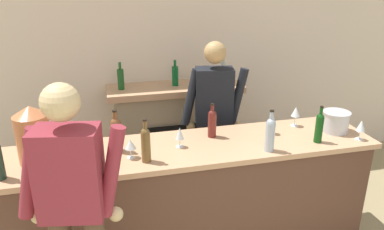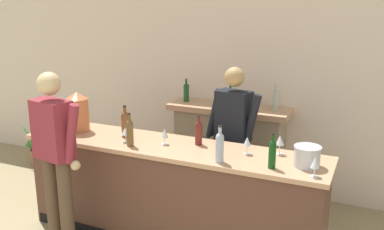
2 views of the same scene
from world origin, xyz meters
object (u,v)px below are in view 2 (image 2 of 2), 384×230
object	(u,v)px
copper_dispenser	(77,112)
wine_bottle_chardonnay_pale	(50,120)
fireplace_stone	(229,149)
person_bartender	(233,138)
ice_bucket_steel	(307,156)
wine_glass_mid_counter	(165,134)
wine_glass_near_bucket	(315,163)
wine_bottle_riesling_slim	(199,132)
wine_bottle_port_short	(220,146)
wine_glass_front_left	(247,142)
wine_bottle_cabernet_heavy	(125,123)
potted_plant_corner	(39,145)
wine_bottle_rose_blush	(130,132)
person_customer	(56,157)
wine_bottle_merlot_tall	(272,153)
wine_glass_front_right	(280,141)
wine_glass_back_row	(125,132)

from	to	relation	value
copper_dispenser	wine_bottle_chardonnay_pale	xyz separation A→B (m)	(-0.20, -0.21, -0.07)
fireplace_stone	person_bartender	size ratio (longest dim) A/B	0.87
ice_bucket_steel	wine_glass_mid_counter	xyz separation A→B (m)	(-1.38, 0.01, 0.02)
wine_glass_near_bucket	person_bartender	bearing A→B (deg)	138.51
wine_bottle_riesling_slim	copper_dispenser	bearing A→B (deg)	-175.29
wine_bottle_port_short	wine_glass_front_left	bearing A→B (deg)	61.10
ice_bucket_steel	wine_bottle_riesling_slim	world-z (taller)	wine_bottle_riesling_slim
wine_bottle_cabernet_heavy	wine_glass_front_left	distance (m)	1.31
potted_plant_corner	wine_bottle_rose_blush	size ratio (longest dim) A/B	2.13
person_customer	wine_bottle_riesling_slim	world-z (taller)	person_customer
wine_bottle_merlot_tall	wine_bottle_port_short	world-z (taller)	wine_bottle_port_short
person_bartender	wine_bottle_port_short	size ratio (longest dim) A/B	5.14
copper_dispenser	wine_glass_front_left	xyz separation A→B (m)	(1.90, 0.04, -0.10)
fireplace_stone	wine_bottle_merlot_tall	world-z (taller)	fireplace_stone
wine_bottle_cabernet_heavy	wine_glass_mid_counter	bearing A→B (deg)	-5.65
wine_bottle_port_short	wine_bottle_rose_blush	world-z (taller)	wine_bottle_port_short
potted_plant_corner	wine_bottle_merlot_tall	size ratio (longest dim) A/B	2.28
wine_glass_near_bucket	potted_plant_corner	bearing A→B (deg)	163.07
wine_bottle_riesling_slim	wine_glass_front_right	bearing A→B (deg)	3.28
wine_bottle_merlot_tall	potted_plant_corner	bearing A→B (deg)	162.14
wine_bottle_chardonnay_pale	wine_glass_mid_counter	xyz separation A→B (m)	(1.28, 0.19, -0.04)
person_bartender	wine_glass_front_left	size ratio (longest dim) A/B	10.29
wine_bottle_rose_blush	wine_glass_mid_counter	distance (m)	0.34
wine_glass_near_bucket	wine_bottle_rose_blush	bearing A→B (deg)	178.69
wine_bottle_merlot_tall	fireplace_stone	bearing A→B (deg)	121.09
wine_glass_front_left	wine_glass_near_bucket	xyz separation A→B (m)	(0.65, -0.28, -0.00)
wine_glass_near_bucket	fireplace_stone	bearing A→B (deg)	129.43
wine_bottle_chardonnay_pale	wine_bottle_merlot_tall	bearing A→B (deg)	0.32
person_bartender	wine_glass_back_row	world-z (taller)	person_bartender
wine_bottle_port_short	wine_bottle_cabernet_heavy	world-z (taller)	wine_bottle_cabernet_heavy
wine_glass_back_row	wine_bottle_port_short	bearing A→B (deg)	-7.14
fireplace_stone	wine_glass_back_row	bearing A→B (deg)	-113.67
person_bartender	person_customer	bearing A→B (deg)	-133.05
ice_bucket_steel	wine_glass_front_left	distance (m)	0.57
potted_plant_corner	copper_dispenser	xyz separation A→B (m)	(1.63, -1.03, 0.93)
wine_bottle_chardonnay_pale	wine_glass_front_right	world-z (taller)	wine_bottle_chardonnay_pale
wine_bottle_chardonnay_pale	wine_glass_mid_counter	world-z (taller)	wine_bottle_chardonnay_pale
wine_bottle_rose_blush	wine_glass_near_bucket	bearing A→B (deg)	-1.31
wine_bottle_cabernet_heavy	wine_bottle_riesling_slim	bearing A→B (deg)	6.16
wine_bottle_merlot_tall	wine_glass_front_right	distance (m)	0.36
wine_bottle_rose_blush	wine_glass_mid_counter	size ratio (longest dim) A/B	2.00
wine_bottle_chardonnay_pale	wine_glass_back_row	distance (m)	0.89
wine_bottle_cabernet_heavy	wine_glass_back_row	bearing A→B (deg)	-57.50
wine_bottle_merlot_tall	wine_glass_back_row	xyz separation A→B (m)	(-1.52, 0.08, -0.03)
wine_bottle_merlot_tall	wine_bottle_chardonnay_pale	size ratio (longest dim) A/B	0.92
wine_glass_front_right	wine_glass_front_left	bearing A→B (deg)	-157.42
wine_bottle_merlot_tall	wine_bottle_riesling_slim	world-z (taller)	wine_bottle_merlot_tall
wine_bottle_riesling_slim	wine_bottle_rose_blush	bearing A→B (deg)	-152.36
person_customer	wine_glass_front_right	xyz separation A→B (m)	(1.88, 0.87, 0.15)
potted_plant_corner	wine_glass_back_row	xyz separation A→B (m)	(2.31, -1.15, 0.83)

